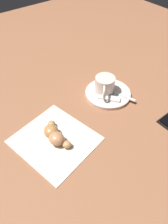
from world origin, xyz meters
The scene contains 7 objects.
ground_plane centered at (0.00, 0.00, 0.00)m, with size 1.80×1.80×0.00m, color #985E3E.
saucer centered at (-0.13, -0.04, 0.01)m, with size 0.15×0.15×0.01m, color beige.
espresso_cup centered at (-0.13, -0.05, 0.04)m, with size 0.08×0.08×0.05m.
teaspoon centered at (-0.15, -0.03, 0.01)m, with size 0.05×0.12×0.01m.
sugar_packet centered at (-0.12, -0.02, 0.01)m, with size 0.07×0.02×0.01m, color white.
napkin centered at (0.10, 0.01, 0.00)m, with size 0.18×0.20×0.00m, color white.
croissant centered at (0.10, 0.01, 0.02)m, with size 0.06×0.12×0.03m.
Camera 1 is at (0.25, 0.32, 0.46)m, focal length 33.83 mm.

